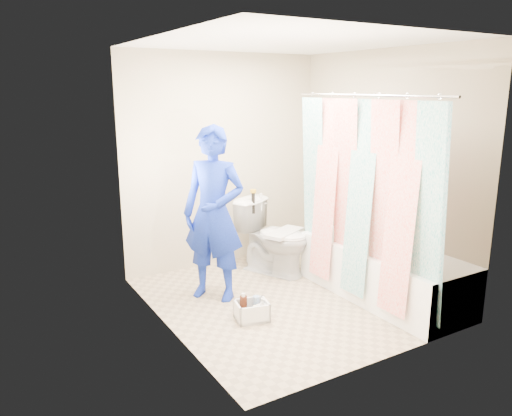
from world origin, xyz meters
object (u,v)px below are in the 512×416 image
toilet (274,237)px  plumber (214,214)px  cleaning_caddy (253,311)px  bathtub (383,271)px

toilet → plumber: (-0.86, -0.27, 0.43)m
toilet → cleaning_caddy: (-0.80, -0.90, -0.33)m
plumber → cleaning_caddy: 1.00m
bathtub → cleaning_caddy: bearing=171.1°
bathtub → cleaning_caddy: 1.38m
toilet → plumber: 1.00m
bathtub → cleaning_caddy: bathtub is taller
plumber → cleaning_caddy: (0.06, -0.64, -0.76)m
bathtub → plumber: size_ratio=1.04×
toilet → cleaning_caddy: 1.25m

